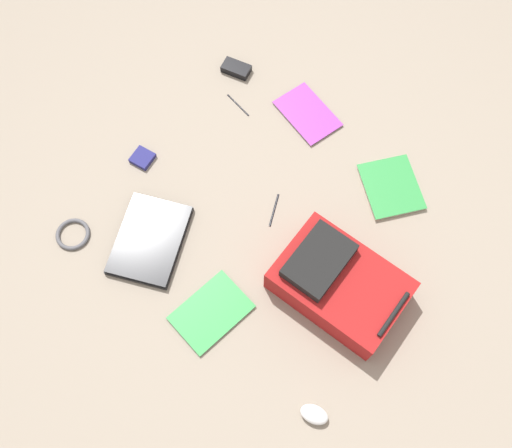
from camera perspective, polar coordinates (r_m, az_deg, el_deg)
The scene contains 12 objects.
ground_plane at distance 2.24m, azimuth 0.33°, elevation 0.10°, with size 4.10×4.10×0.00m, color gray.
backpack at distance 2.10m, azimuth 8.11°, elevation -5.77°, with size 0.33×0.47×0.18m.
laptop at distance 2.23m, azimuth -10.45°, elevation -1.55°, with size 0.40×0.34×0.03m.
book_manual at distance 2.48m, azimuth 5.10°, elevation 10.80°, with size 0.25×0.31×0.01m.
book_blue at distance 2.35m, azimuth 13.20°, elevation 3.57°, with size 0.32×0.33×0.02m.
book_red at distance 2.12m, azimuth -4.45°, elevation -8.70°, with size 0.31×0.25×0.01m.
computer_mouse at distance 2.05m, azimuth 5.77°, elevation -18.22°, with size 0.06×0.10×0.04m, color silver.
cable_coil at distance 2.32m, azimuth -17.65°, elevation -0.97°, with size 0.13×0.13×0.02m, color #4C4C51.
power_brick at distance 2.60m, azimuth -1.97°, elevation 15.10°, with size 0.07×0.12×0.03m, color black.
pen_black at distance 2.26m, azimuth 1.80°, elevation 1.41°, with size 0.01×0.01×0.14m, color black.
pen_blue at distance 2.50m, azimuth -1.78°, elevation 11.70°, with size 0.01×0.01×0.14m, color black.
earbud_pouch at distance 2.40m, azimuth -11.16°, elevation 6.42°, with size 0.08×0.08×0.02m, color navy.
Camera 1 is at (0.73, 0.48, 2.06)m, focal length 40.47 mm.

